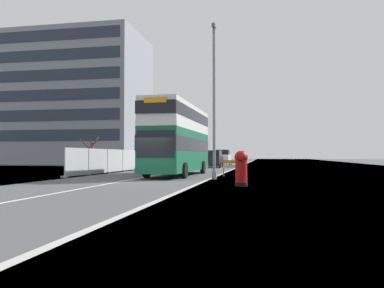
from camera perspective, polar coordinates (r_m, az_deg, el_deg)
ground at (r=21.24m, az=-5.97°, el=-5.72°), size 140.00×280.00×0.10m
double_decker_bus at (r=27.87m, az=-2.04°, el=0.80°), size 2.89×11.44×5.00m
lamppost_foreground at (r=23.39m, az=3.29°, el=5.73°), size 0.29×0.70×9.41m
red_pillar_postbox at (r=18.26m, az=7.31°, el=-3.35°), size 0.63×0.63×1.67m
roadworks_barrier at (r=26.56m, az=6.12°, el=-3.34°), size 1.50×0.69×1.11m
construction_site_fence at (r=38.57m, az=-8.45°, el=-2.39°), size 0.44×27.40×2.01m
car_oncoming_near at (r=45.34m, az=3.18°, el=-2.31°), size 2.07×4.52×2.02m
car_receding_mid at (r=52.59m, az=4.65°, el=-2.12°), size 2.01×4.15×2.20m
bare_tree_far_verge_near at (r=51.08m, az=-14.66°, el=-0.99°), size 2.34×3.00×3.93m
bare_tree_far_verge_mid at (r=68.56m, az=-7.19°, el=-0.62°), size 3.18×2.85×5.05m
backdrop_office_block at (r=70.20m, az=-16.95°, el=6.17°), size 23.66×14.84×21.91m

